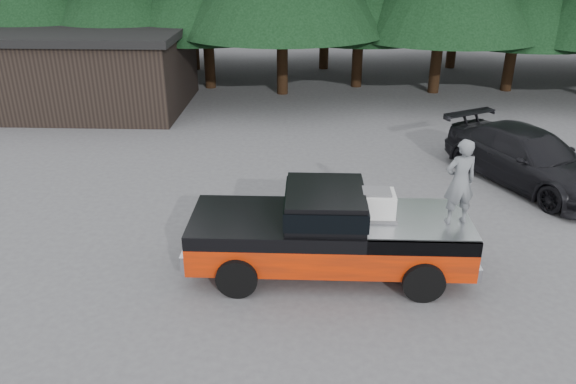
{
  "coord_description": "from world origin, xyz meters",
  "views": [
    {
      "loc": [
        0.25,
        -10.97,
        6.63
      ],
      "look_at": [
        -0.18,
        0.0,
        1.61
      ],
      "focal_mm": 35.0,
      "sensor_mm": 36.0,
      "label": 1
    }
  ],
  "objects_px": {
    "air_compressor": "(376,205)",
    "parked_car": "(528,158)",
    "man_on_bed": "(460,182)",
    "utility_building": "(87,67)",
    "pickup_truck": "(329,244)"
  },
  "relations": [
    {
      "from": "parked_car",
      "to": "utility_building",
      "type": "height_order",
      "value": "utility_building"
    },
    {
      "from": "pickup_truck",
      "to": "air_compressor",
      "type": "height_order",
      "value": "air_compressor"
    },
    {
      "from": "air_compressor",
      "to": "man_on_bed",
      "type": "bearing_deg",
      "value": -5.91
    },
    {
      "from": "air_compressor",
      "to": "parked_car",
      "type": "bearing_deg",
      "value": 45.44
    },
    {
      "from": "pickup_truck",
      "to": "utility_building",
      "type": "height_order",
      "value": "utility_building"
    },
    {
      "from": "man_on_bed",
      "to": "utility_building",
      "type": "height_order",
      "value": "utility_building"
    },
    {
      "from": "air_compressor",
      "to": "man_on_bed",
      "type": "relative_size",
      "value": 0.43
    },
    {
      "from": "utility_building",
      "to": "pickup_truck",
      "type": "bearing_deg",
      "value": -52.26
    },
    {
      "from": "man_on_bed",
      "to": "air_compressor",
      "type": "bearing_deg",
      "value": -18.72
    },
    {
      "from": "pickup_truck",
      "to": "air_compressor",
      "type": "bearing_deg",
      "value": 1.41
    },
    {
      "from": "parked_car",
      "to": "man_on_bed",
      "type": "bearing_deg",
      "value": -151.66
    },
    {
      "from": "parked_car",
      "to": "utility_building",
      "type": "bearing_deg",
      "value": 125.67
    },
    {
      "from": "pickup_truck",
      "to": "air_compressor",
      "type": "relative_size",
      "value": 7.89
    },
    {
      "from": "air_compressor",
      "to": "parked_car",
      "type": "xyz_separation_m",
      "value": [
        4.96,
        4.97,
        -0.8
      ]
    },
    {
      "from": "air_compressor",
      "to": "parked_car",
      "type": "relative_size",
      "value": 0.14
    }
  ]
}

